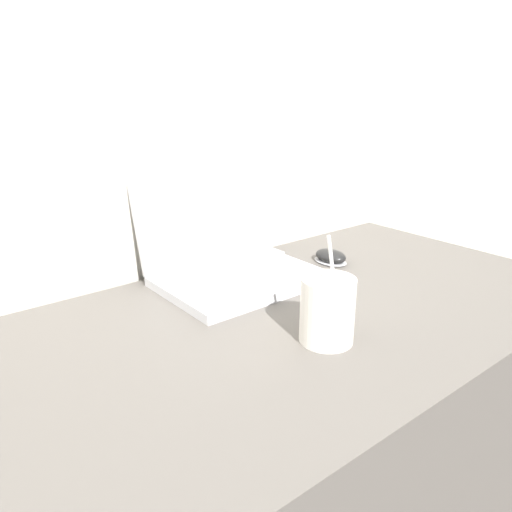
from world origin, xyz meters
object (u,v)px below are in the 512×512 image
at_px(laptop, 228,259).
at_px(usb_stick, 274,251).
at_px(computer_mouse, 331,257).
at_px(drink_cup, 327,309).

relative_size(laptop, usb_stick, 5.62).
bearing_deg(laptop, usb_stick, 19.43).
distance_m(laptop, usb_stick, 0.21).
height_order(computer_mouse, usb_stick, computer_mouse).
xyz_separation_m(computer_mouse, usb_stick, (-0.06, 0.14, -0.01)).
xyz_separation_m(laptop, usb_stick, (0.20, 0.07, -0.04)).
bearing_deg(usb_stick, laptop, -160.57).
relative_size(drink_cup, computer_mouse, 2.17).
relative_size(drink_cup, usb_stick, 3.19).
bearing_deg(computer_mouse, usb_stick, 113.03).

